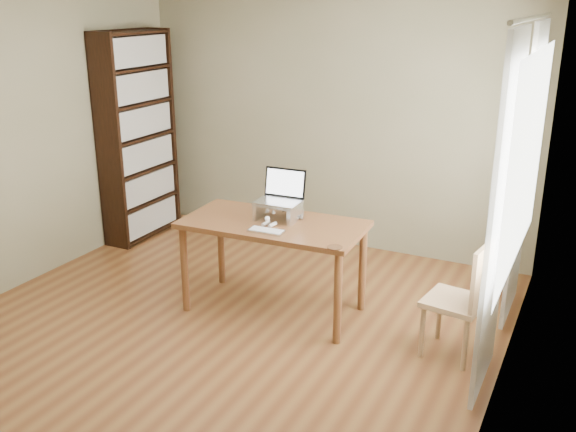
% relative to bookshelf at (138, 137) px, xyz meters
% --- Properties ---
extents(room, '(4.04, 4.54, 2.64)m').
position_rel_bookshelf_xyz_m(room, '(1.86, -1.54, 0.25)').
color(room, brown).
rests_on(room, ground).
extents(bookshelf, '(0.30, 0.90, 2.10)m').
position_rel_bookshelf_xyz_m(bookshelf, '(0.00, 0.00, 0.00)').
color(bookshelf, black).
rests_on(bookshelf, ground).
extents(curtains, '(0.03, 1.90, 2.25)m').
position_rel_bookshelf_xyz_m(curtains, '(3.75, -0.75, 0.12)').
color(curtains, white).
rests_on(curtains, ground).
extents(desk, '(1.44, 0.77, 0.75)m').
position_rel_bookshelf_xyz_m(desk, '(2.05, -0.93, -0.40)').
color(desk, brown).
rests_on(desk, ground).
extents(laptop_stand, '(0.32, 0.25, 0.13)m').
position_rel_bookshelf_xyz_m(laptop_stand, '(2.05, -0.85, -0.22)').
color(laptop_stand, silver).
rests_on(laptop_stand, desk).
extents(laptop, '(0.35, 0.30, 0.24)m').
position_rel_bookshelf_xyz_m(laptop, '(2.05, -0.79, -0.11)').
color(laptop, silver).
rests_on(laptop, laptop_stand).
extents(keyboard, '(0.27, 0.13, 0.02)m').
position_rel_bookshelf_xyz_m(keyboard, '(2.10, -1.15, -0.29)').
color(keyboard, silver).
rests_on(keyboard, desk).
extents(coaster, '(0.11, 0.11, 0.01)m').
position_rel_bookshelf_xyz_m(coaster, '(2.68, -1.21, -0.30)').
color(coaster, '#522B1C').
rests_on(coaster, desk).
extents(cat, '(0.23, 0.47, 0.14)m').
position_rel_bookshelf_xyz_m(cat, '(2.07, -0.82, -0.24)').
color(cat, '#403A33').
rests_on(cat, desk).
extents(chair, '(0.43, 0.43, 0.86)m').
position_rel_bookshelf_xyz_m(chair, '(3.54, -0.97, -0.59)').
color(chair, tan).
rests_on(chair, ground).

